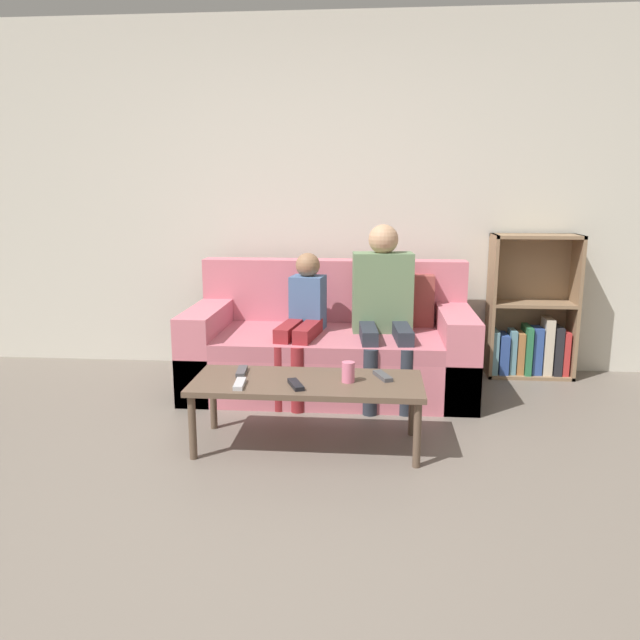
% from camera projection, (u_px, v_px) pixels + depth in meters
% --- Properties ---
extents(ground_plane, '(22.00, 22.00, 0.00)m').
position_uv_depth(ground_plane, '(262.00, 543.00, 2.45)').
color(ground_plane, '#70665B').
extents(wall_back, '(12.00, 0.06, 2.60)m').
position_uv_depth(wall_back, '(320.00, 197.00, 4.69)').
color(wall_back, beige).
rests_on(wall_back, ground_plane).
extents(couch, '(1.90, 0.93, 0.86)m').
position_uv_depth(couch, '(331.00, 348.00, 4.30)').
color(couch, '#D1707F').
rests_on(couch, ground_plane).
extents(bookshelf, '(0.61, 0.28, 1.04)m').
position_uv_depth(bookshelf, '(530.00, 324.00, 4.59)').
color(bookshelf, '#8E7051').
rests_on(bookshelf, ground_plane).
extents(coffee_table, '(1.22, 0.50, 0.37)m').
position_uv_depth(coffee_table, '(307.00, 387.00, 3.30)').
color(coffee_table, brown).
rests_on(coffee_table, ground_plane).
extents(person_adult, '(0.41, 0.66, 1.13)m').
position_uv_depth(person_adult, '(383.00, 299.00, 4.11)').
color(person_adult, '#282D38').
rests_on(person_adult, ground_plane).
extents(person_child, '(0.31, 0.66, 0.94)m').
position_uv_depth(person_child, '(302.00, 317.00, 4.12)').
color(person_child, maroon).
rests_on(person_child, ground_plane).
extents(cup_near, '(0.07, 0.07, 0.11)m').
position_uv_depth(cup_near, '(348.00, 372.00, 3.26)').
color(cup_near, pink).
rests_on(cup_near, coffee_table).
extents(tv_remote_0, '(0.11, 0.18, 0.02)m').
position_uv_depth(tv_remote_0, '(296.00, 385.00, 3.19)').
color(tv_remote_0, black).
rests_on(tv_remote_0, coffee_table).
extents(tv_remote_1, '(0.06, 0.17, 0.02)m').
position_uv_depth(tv_remote_1, '(240.00, 384.00, 3.20)').
color(tv_remote_1, '#B7B7BC').
rests_on(tv_remote_1, coffee_table).
extents(tv_remote_2, '(0.11, 0.18, 0.02)m').
position_uv_depth(tv_remote_2, '(383.00, 376.00, 3.33)').
color(tv_remote_2, '#47474C').
rests_on(tv_remote_2, coffee_table).
extents(tv_remote_3, '(0.06, 0.17, 0.02)m').
position_uv_depth(tv_remote_3, '(242.00, 371.00, 3.42)').
color(tv_remote_3, '#47474C').
rests_on(tv_remote_3, coffee_table).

